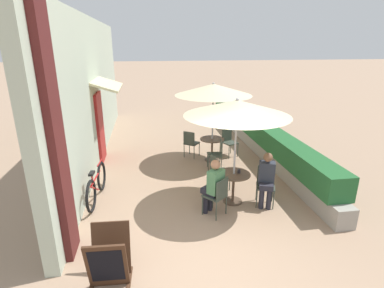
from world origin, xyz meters
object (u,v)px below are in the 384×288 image
at_px(cafe_chair_near_left, 218,170).
at_px(cafe_chair_mid_back, 217,153).
at_px(seated_patron_near_back, 266,178).
at_px(cafe_chair_mid_left, 229,140).
at_px(cafe_chair_near_back, 266,182).
at_px(coffee_cup_near, 239,171).
at_px(cafe_chair_mid_right, 191,142).
at_px(patio_umbrella_mid, 213,90).
at_px(bicycle_leaning, 97,185).
at_px(patio_table_mid, 212,145).
at_px(patio_table_near, 233,182).
at_px(menu_board, 109,257).
at_px(seated_patron_near_right, 214,185).
at_px(patio_umbrella_near, 237,108).
at_px(cafe_chair_near_right, 218,194).

height_order(cafe_chair_near_left, cafe_chair_mid_back, same).
xyz_separation_m(seated_patron_near_back, cafe_chair_mid_back, (-0.59, 2.16, -0.17)).
bearing_deg(cafe_chair_mid_left, cafe_chair_near_back, 66.75).
xyz_separation_m(coffee_cup_near, cafe_chair_mid_right, (-0.66, 2.96, -0.23)).
relative_size(patio_umbrella_mid, bicycle_leaning, 1.38).
bearing_deg(bicycle_leaning, cafe_chair_mid_back, 27.35).
height_order(patio_table_mid, bicycle_leaning, bicycle_leaning).
xyz_separation_m(cafe_chair_near_left, cafe_chair_mid_left, (0.91, 2.27, 0.00)).
bearing_deg(patio_table_near, seated_patron_near_back, -22.25).
bearing_deg(patio_table_near, bicycle_leaning, 169.41).
bearing_deg(cafe_chair_mid_right, menu_board, -74.74).
bearing_deg(seated_patron_near_right, cafe_chair_mid_left, 28.92).
relative_size(patio_umbrella_near, cafe_chair_near_right, 2.77).
relative_size(cafe_chair_near_back, coffee_cup_near, 9.67).
bearing_deg(cafe_chair_mid_back, patio_umbrella_mid, 6.12).
height_order(cafe_chair_near_left, bicycle_leaning, cafe_chair_near_left).
bearing_deg(cafe_chair_mid_back, cafe_chair_near_back, -156.13).
bearing_deg(patio_table_near, coffee_cup_near, 5.48).
height_order(patio_umbrella_mid, bicycle_leaning, patio_umbrella_mid).
relative_size(cafe_chair_near_right, patio_table_mid, 1.17).
relative_size(cafe_chair_near_right, cafe_chair_mid_left, 1.00).
relative_size(seated_patron_near_right, patio_table_mid, 1.68).
xyz_separation_m(cafe_chair_mid_right, cafe_chair_mid_back, (0.61, -1.08, 0.00)).
distance_m(seated_patron_near_right, coffee_cup_near, 0.82).
bearing_deg(cafe_chair_near_left, bicycle_leaning, -98.45).
relative_size(cafe_chair_near_left, cafe_chair_mid_right, 1.00).
bearing_deg(patio_table_near, cafe_chair_near_left, 106.71).
height_order(cafe_chair_mid_left, bicycle_leaning, cafe_chair_mid_left).
xyz_separation_m(patio_table_mid, patio_umbrella_mid, (-0.00, 0.00, 1.70)).
xyz_separation_m(patio_umbrella_near, coffee_cup_near, (0.12, 0.01, -1.45)).
bearing_deg(menu_board, cafe_chair_mid_right, 71.42).
bearing_deg(coffee_cup_near, patio_table_mid, 90.87).
height_order(seated_patron_near_right, cafe_chair_mid_left, seated_patron_near_right).
relative_size(coffee_cup_near, bicycle_leaning, 0.05).
distance_m(seated_patron_near_right, patio_table_mid, 3.11).
bearing_deg(patio_table_mid, cafe_chair_near_left, -98.44).
bearing_deg(bicycle_leaning, cafe_chair_near_back, -6.23).
xyz_separation_m(seated_patron_near_back, patio_table_mid, (-0.58, 2.88, -0.18)).
bearing_deg(patio_table_mid, cafe_chair_mid_back, -90.74).
bearing_deg(patio_umbrella_mid, cafe_chair_mid_left, 29.26).
height_order(cafe_chair_near_back, patio_table_mid, cafe_chair_near_back).
bearing_deg(patio_umbrella_near, cafe_chair_near_right, -133.29).
distance_m(patio_table_near, cafe_chair_near_right, 0.72).
relative_size(seated_patron_near_right, menu_board, 1.46).
bearing_deg(seated_patron_near_back, cafe_chair_near_left, -28.42).
relative_size(bicycle_leaning, menu_board, 2.04).
bearing_deg(patio_table_mid, menu_board, -119.22).
bearing_deg(cafe_chair_mid_back, patio_umbrella_near, -175.24).
distance_m(seated_patron_near_back, cafe_chair_mid_right, 3.46).
distance_m(seated_patron_near_right, cafe_chair_near_back, 1.30).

